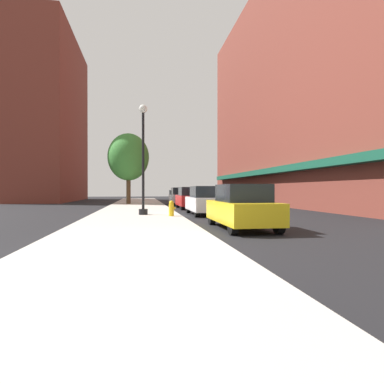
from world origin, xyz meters
name	(u,v)px	position (x,y,z in m)	size (l,w,h in m)	color
ground_plane	(188,208)	(4.00, 18.00, 0.00)	(90.00, 90.00, 0.00)	black
sidewalk_slab	(137,207)	(0.00, 19.00, 0.06)	(4.80, 50.00, 0.12)	#B7B2A8
building_right_brick	(295,89)	(14.99, 22.00, 11.13)	(6.80, 40.00, 22.31)	brown
building_far_background	(52,120)	(-11.01, 37.00, 10.47)	(6.80, 18.00, 20.98)	brown
lamppost	(143,157)	(0.42, 10.03, 3.20)	(0.48, 0.48, 5.90)	black
fire_hydrant	(171,208)	(1.83, 8.83, 0.52)	(0.33, 0.26, 0.79)	gold
parking_meter_near	(170,198)	(2.05, 11.96, 0.95)	(0.14, 0.09, 1.31)	slate
tree_near	(128,157)	(-0.87, 23.80, 4.52)	(3.85, 3.85, 6.64)	#4C3823
car_yellow	(242,207)	(4.00, 3.96, 0.81)	(1.80, 4.30, 1.66)	black
car_white	(206,201)	(4.00, 10.87, 0.81)	(1.80, 4.30, 1.66)	black
car_red	(190,198)	(4.00, 17.08, 0.81)	(1.80, 4.30, 1.66)	black
car_silver	(180,196)	(4.00, 23.62, 0.81)	(1.80, 4.30, 1.66)	black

